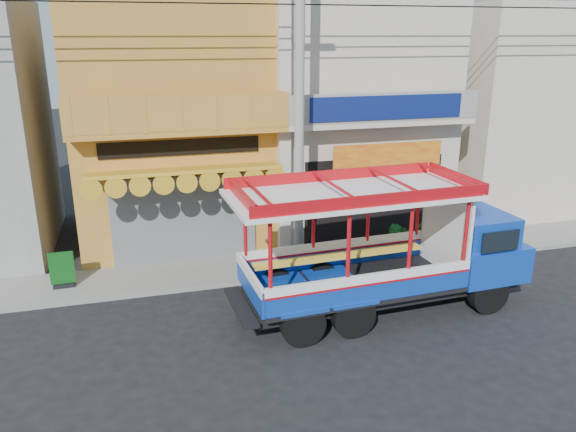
# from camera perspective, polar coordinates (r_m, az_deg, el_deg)

# --- Properties ---
(ground) EXTENTS (90.00, 90.00, 0.00)m
(ground) POSITION_cam_1_polar(r_m,az_deg,el_deg) (13.82, 9.11, -10.80)
(ground) COLOR black
(ground) RESTS_ON ground
(sidewalk) EXTENTS (30.00, 2.00, 0.12)m
(sidewalk) POSITION_cam_1_polar(r_m,az_deg,el_deg) (17.13, 3.60, -4.47)
(sidewalk) COLOR slate
(sidewalk) RESTS_ON ground
(shophouse_left) EXTENTS (6.00, 7.50, 8.24)m
(shophouse_left) POSITION_cam_1_polar(r_m,az_deg,el_deg) (19.09, -11.81, 10.15)
(shophouse_left) COLOR #C0882A
(shophouse_left) RESTS_ON ground
(shophouse_right) EXTENTS (6.00, 6.75, 8.24)m
(shophouse_right) POSITION_cam_1_polar(r_m,az_deg,el_deg) (20.39, 5.54, 10.92)
(shophouse_right) COLOR beige
(shophouse_right) RESTS_ON ground
(party_pilaster) EXTENTS (0.35, 0.30, 8.00)m
(party_pilaster) POSITION_cam_1_polar(r_m,az_deg,el_deg) (16.55, -0.41, 8.97)
(party_pilaster) COLOR beige
(party_pilaster) RESTS_ON ground
(filler_building_right) EXTENTS (6.00, 6.00, 7.60)m
(filler_building_right) POSITION_cam_1_polar(r_m,az_deg,el_deg) (23.87, 21.63, 10.05)
(filler_building_right) COLOR beige
(filler_building_right) RESTS_ON ground
(utility_pole) EXTENTS (28.00, 0.26, 9.00)m
(utility_pole) POSITION_cam_1_polar(r_m,az_deg,el_deg) (14.98, 1.73, 11.99)
(utility_pole) COLOR gray
(utility_pole) RESTS_ON ground
(songthaew_truck) EXTENTS (7.41, 2.75, 3.41)m
(songthaew_truck) POSITION_cam_1_polar(r_m,az_deg,el_deg) (14.06, 11.53, -3.03)
(songthaew_truck) COLOR black
(songthaew_truck) RESTS_ON ground
(green_sign) EXTENTS (0.64, 0.31, 0.99)m
(green_sign) POSITION_cam_1_polar(r_m,az_deg,el_deg) (16.24, -21.94, -5.32)
(green_sign) COLOR black
(green_sign) RESTS_ON sidewalk
(potted_plant_a) EXTENTS (1.19, 1.16, 1.00)m
(potted_plant_a) POSITION_cam_1_polar(r_m,az_deg,el_deg) (17.75, 12.23, -2.10)
(potted_plant_a) COLOR #1A5B20
(potted_plant_a) RESTS_ON sidewalk
(potted_plant_b) EXTENTS (0.63, 0.64, 0.90)m
(potted_plant_b) POSITION_cam_1_polar(r_m,az_deg,el_deg) (17.62, 10.92, -2.33)
(potted_plant_b) COLOR #1A5B20
(potted_plant_b) RESTS_ON sidewalk
(potted_plant_c) EXTENTS (0.56, 0.56, 0.87)m
(potted_plant_c) POSITION_cam_1_polar(r_m,az_deg,el_deg) (18.28, 13.95, -1.86)
(potted_plant_c) COLOR #1A5B20
(potted_plant_c) RESTS_ON sidewalk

